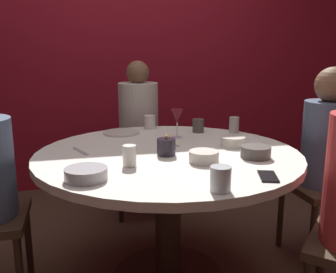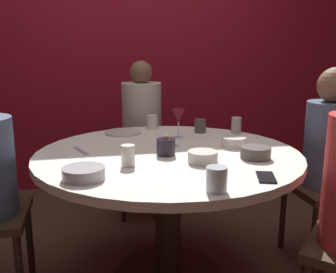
% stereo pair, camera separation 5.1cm
% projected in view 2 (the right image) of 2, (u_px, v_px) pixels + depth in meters
% --- Properties ---
extents(back_wall, '(6.00, 0.10, 2.60)m').
position_uv_depth(back_wall, '(129.00, 44.00, 3.44)').
color(back_wall, maroon).
rests_on(back_wall, ground).
extents(dining_table, '(1.37, 1.37, 0.73)m').
position_uv_depth(dining_table, '(168.00, 178.00, 2.01)').
color(dining_table, silver).
rests_on(dining_table, ground).
extents(seated_diner_back, '(0.40, 0.40, 1.17)m').
position_uv_depth(seated_diner_back, '(142.00, 122.00, 2.87)').
color(seated_diner_back, '#3F2D1E').
rests_on(seated_diner_back, ground).
extents(seated_diner_right, '(0.40, 0.40, 1.16)m').
position_uv_depth(seated_diner_right, '(331.00, 145.00, 2.17)').
color(seated_diner_right, '#3F2D1E').
rests_on(seated_diner_right, ground).
extents(candle_holder, '(0.09, 0.09, 0.11)m').
position_uv_depth(candle_holder, '(166.00, 147.00, 1.90)').
color(candle_holder, black).
rests_on(candle_holder, dining_table).
extents(wine_glass, '(0.08, 0.08, 0.18)m').
position_uv_depth(wine_glass, '(179.00, 117.00, 2.25)').
color(wine_glass, silver).
rests_on(wine_glass, dining_table).
extents(dinner_plate, '(0.23, 0.23, 0.01)m').
position_uv_depth(dinner_plate, '(123.00, 132.00, 2.40)').
color(dinner_plate, beige).
rests_on(dinner_plate, dining_table).
extents(cell_phone, '(0.11, 0.16, 0.01)m').
position_uv_depth(cell_phone, '(266.00, 177.00, 1.56)').
color(cell_phone, black).
rests_on(cell_phone, dining_table).
extents(bowl_serving_large, '(0.18, 0.18, 0.05)m').
position_uv_depth(bowl_serving_large, '(84.00, 173.00, 1.55)').
color(bowl_serving_large, '#B7B7BC').
rests_on(bowl_serving_large, dining_table).
extents(bowl_salad_center, '(0.15, 0.15, 0.06)m').
position_uv_depth(bowl_salad_center, '(256.00, 153.00, 1.84)').
color(bowl_salad_center, '#4C4742').
rests_on(bowl_salad_center, dining_table).
extents(bowl_small_white, '(0.13, 0.13, 0.05)m').
position_uv_depth(bowl_small_white, '(234.00, 142.00, 2.07)').
color(bowl_small_white, beige).
rests_on(bowl_small_white, dining_table).
extents(bowl_sauce_side, '(0.14, 0.14, 0.05)m').
position_uv_depth(bowl_sauce_side, '(203.00, 157.00, 1.78)').
color(bowl_sauce_side, beige).
rests_on(bowl_sauce_side, dining_table).
extents(cup_near_candle, '(0.06, 0.06, 0.10)m').
position_uv_depth(cup_near_candle, '(236.00, 125.00, 2.40)').
color(cup_near_candle, '#B2ADA3').
rests_on(cup_near_candle, dining_table).
extents(cup_by_left_diner, '(0.06, 0.06, 0.10)m').
position_uv_depth(cup_by_left_diner, '(128.00, 156.00, 1.72)').
color(cup_by_left_diner, silver).
rests_on(cup_by_left_diner, dining_table).
extents(cup_by_right_diner, '(0.07, 0.07, 0.09)m').
position_uv_depth(cup_by_right_diner, '(200.00, 126.00, 2.42)').
color(cup_by_right_diner, '#4C4742').
rests_on(cup_by_right_diner, dining_table).
extents(cup_center_front, '(0.08, 0.08, 0.10)m').
position_uv_depth(cup_center_front, '(217.00, 179.00, 1.40)').
color(cup_center_front, silver).
rests_on(cup_center_front, dining_table).
extents(cup_far_edge, '(0.07, 0.07, 0.09)m').
position_uv_depth(cup_far_edge, '(152.00, 122.00, 2.54)').
color(cup_far_edge, silver).
rests_on(cup_far_edge, dining_table).
extents(fork_near_plate, '(0.08, 0.17, 0.01)m').
position_uv_depth(fork_near_plate, '(81.00, 151.00, 1.98)').
color(fork_near_plate, '#B7B7BC').
rests_on(fork_near_plate, dining_table).
extents(knife_near_plate, '(0.08, 0.17, 0.01)m').
position_uv_depth(knife_near_plate, '(170.00, 143.00, 2.14)').
color(knife_near_plate, '#B7B7BC').
rests_on(knife_near_plate, dining_table).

